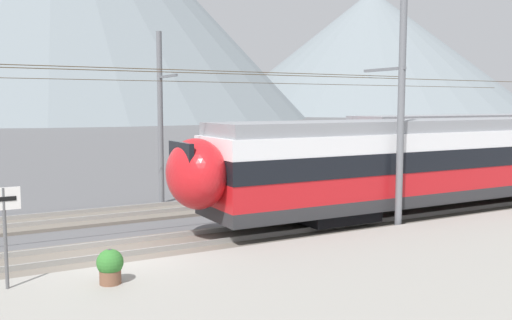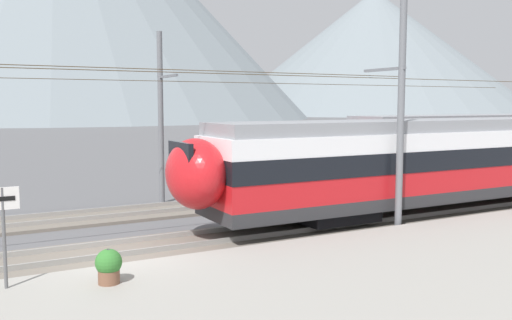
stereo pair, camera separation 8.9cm
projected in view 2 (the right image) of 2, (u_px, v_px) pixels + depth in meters
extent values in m
plane|color=#565659|center=(117.00, 265.00, 15.39)|extent=(400.00, 400.00, 0.00)
cube|color=#6B6359|center=(108.00, 254.00, 16.33)|extent=(120.00, 3.00, 0.12)
cube|color=gray|center=(114.00, 255.00, 15.68)|extent=(120.00, 0.07, 0.16)
cube|color=gray|center=(102.00, 244.00, 16.94)|extent=(120.00, 0.07, 0.16)
cube|color=#6B6359|center=(73.00, 219.00, 21.20)|extent=(120.00, 3.00, 0.12)
cube|color=gray|center=(77.00, 219.00, 20.55)|extent=(120.00, 0.07, 0.16)
cube|color=gray|center=(70.00, 212.00, 21.81)|extent=(120.00, 0.07, 0.16)
cube|color=#2D2D30|center=(477.00, 187.00, 23.65)|extent=(24.74, 2.97, 0.45)
cube|color=red|center=(478.00, 172.00, 23.58)|extent=(24.74, 2.97, 0.85)
cube|color=black|center=(478.00, 153.00, 23.50)|extent=(24.74, 3.01, 0.75)
cube|color=white|center=(479.00, 137.00, 23.43)|extent=(24.74, 2.97, 0.65)
cube|color=gray|center=(480.00, 124.00, 23.38)|extent=(24.44, 2.77, 0.45)
cube|color=black|center=(331.00, 214.00, 20.08)|extent=(2.80, 2.37, 0.42)
ellipsoid|color=red|center=(196.00, 174.00, 17.43)|extent=(1.80, 2.73, 2.25)
cube|color=black|center=(181.00, 161.00, 17.15)|extent=(0.16, 1.78, 1.19)
cube|color=#2D2D30|center=(509.00, 163.00, 32.96)|extent=(22.52, 2.98, 0.45)
cube|color=maroon|center=(510.00, 153.00, 32.90)|extent=(22.52, 2.98, 0.85)
cube|color=black|center=(511.00, 139.00, 32.81)|extent=(22.52, 3.02, 0.75)
cube|color=silver|center=(511.00, 127.00, 32.74)|extent=(22.52, 2.98, 0.65)
cube|color=gray|center=(512.00, 118.00, 32.69)|extent=(22.22, 2.78, 0.45)
cube|color=black|center=(423.00, 178.00, 29.72)|extent=(2.80, 2.38, 0.42)
ellipsoid|color=maroon|center=(352.00, 148.00, 27.26)|extent=(1.80, 2.74, 2.25)
cube|color=black|center=(344.00, 140.00, 26.99)|extent=(0.16, 1.79, 1.19)
cylinder|color=slate|center=(401.00, 113.00, 18.87)|extent=(0.24, 0.24, 8.32)
cube|color=slate|center=(384.00, 69.00, 19.50)|extent=(0.10, 2.11, 0.10)
cylinder|color=#473823|center=(367.00, 78.00, 20.32)|extent=(38.86, 0.02, 0.02)
cylinder|color=slate|center=(161.00, 119.00, 24.56)|extent=(0.24, 0.24, 7.64)
cube|color=slate|center=(168.00, 76.00, 23.50)|extent=(0.10, 2.30, 0.10)
cylinder|color=#473823|center=(176.00, 81.00, 22.65)|extent=(38.86, 0.02, 0.02)
cylinder|color=#59595B|center=(4.00, 238.00, 12.32)|extent=(0.08, 0.08, 2.29)
cube|color=silver|center=(2.00, 199.00, 12.23)|extent=(0.70, 0.06, 0.50)
cube|color=black|center=(2.00, 199.00, 12.20)|extent=(0.52, 0.01, 0.10)
cylinder|color=brown|center=(109.00, 277.00, 12.74)|extent=(0.49, 0.49, 0.32)
sphere|color=#33752D|center=(109.00, 262.00, 12.70)|extent=(0.62, 0.62, 0.62)
sphere|color=purple|center=(108.00, 256.00, 12.69)|extent=(0.34, 0.34, 0.34)
cone|color=slate|center=(373.00, 53.00, 236.57)|extent=(133.10, 133.10, 52.34)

